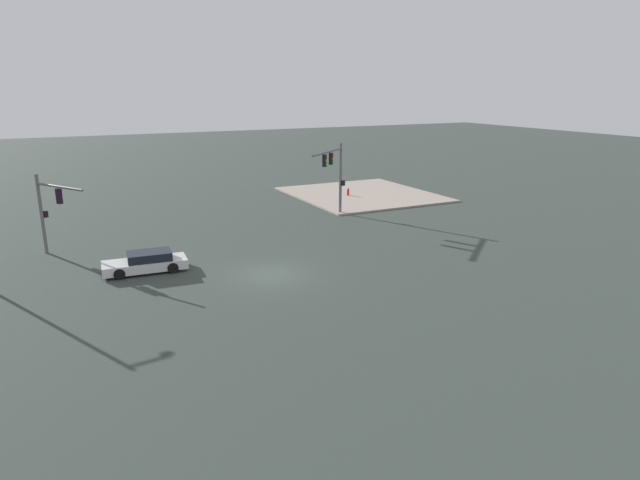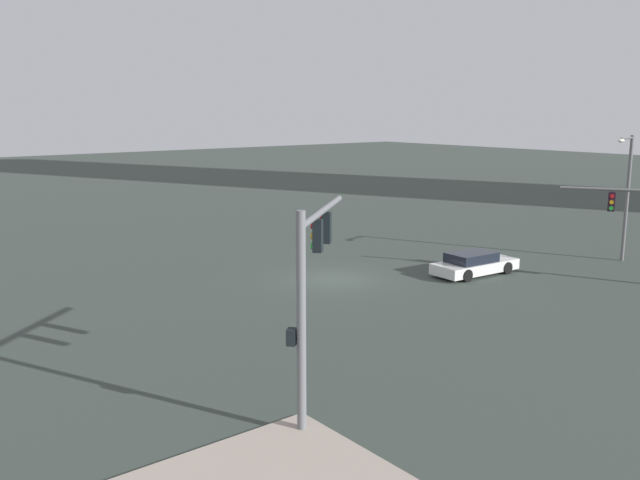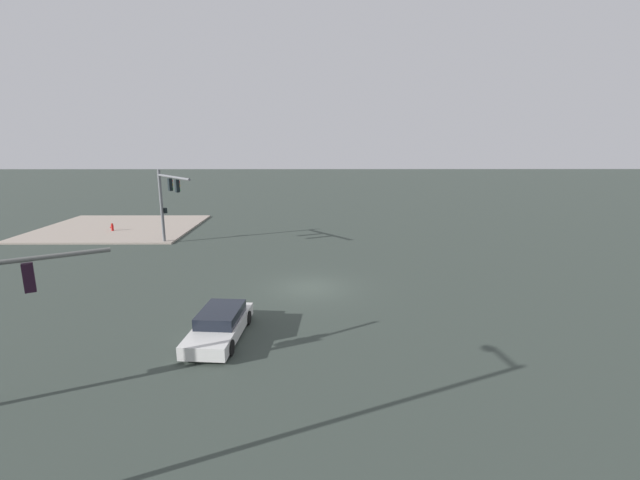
# 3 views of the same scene
# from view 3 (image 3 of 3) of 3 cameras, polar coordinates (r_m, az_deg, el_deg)

# --- Properties ---
(ground_plane) EXTENTS (211.35, 211.35, 0.00)m
(ground_plane) POSITION_cam_3_polar(r_m,az_deg,el_deg) (25.28, -1.24, -6.30)
(ground_plane) COLOR #364039
(sidewalk_corner) EXTENTS (14.47, 13.27, 0.15)m
(sidewalk_corner) POSITION_cam_3_polar(r_m,az_deg,el_deg) (46.28, -24.91, 1.47)
(sidewalk_corner) COLOR #A39587
(sidewalk_corner) RESTS_ON ground
(traffic_signal_opposite_side) EXTENTS (3.91, 4.82, 6.06)m
(traffic_signal_opposite_side) POSITION_cam_3_polar(r_m,az_deg,el_deg) (36.41, -19.44, 5.59)
(traffic_signal_opposite_side) COLOR slate
(traffic_signal_opposite_side) RESTS_ON ground
(sedan_car_approaching) EXTENTS (2.23, 4.95, 1.21)m
(sedan_car_approaching) POSITION_cam_3_polar(r_m,az_deg,el_deg) (19.56, -13.03, -10.78)
(sedan_car_approaching) COLOR silver
(sedan_car_approaching) RESTS_ON ground
(fire_hydrant_on_curb) EXTENTS (0.33, 0.22, 0.71)m
(fire_hydrant_on_curb) POSITION_cam_3_polar(r_m,az_deg,el_deg) (44.59, -25.64, 1.54)
(fire_hydrant_on_curb) COLOR red
(fire_hydrant_on_curb) RESTS_ON sidewalk_corner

